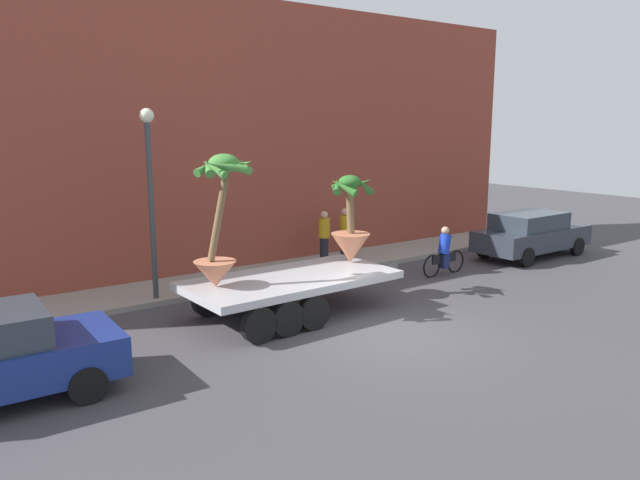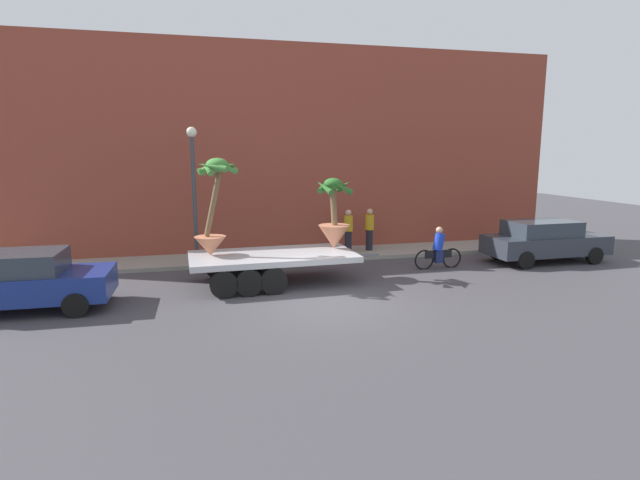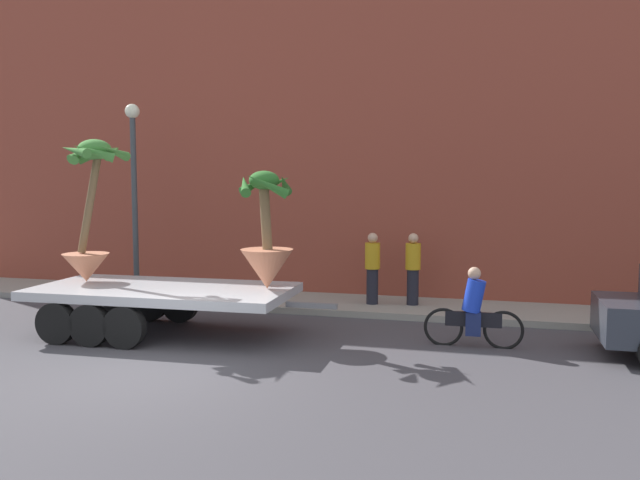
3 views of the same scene
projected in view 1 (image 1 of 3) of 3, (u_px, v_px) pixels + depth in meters
The scene contains 11 objects.
ground_plane at pixel (393, 333), 13.52m from camera, with size 60.00×60.00×0.00m, color #423F44.
sidewalk at pixel (257, 276), 18.37m from camera, with size 24.00×2.20×0.15m, color gray.
building_facade at pixel (227, 138), 18.96m from camera, with size 24.00×1.20×8.36m, color brown.
flatbed_trailer at pixel (283, 287), 14.53m from camera, with size 6.18×2.65×0.98m.
potted_palm_rear at pixel (350, 231), 15.93m from camera, with size 1.22×1.20×2.32m.
potted_palm_middle at pixel (219, 226), 13.50m from camera, with size 1.39×1.36×2.98m.
cyclist at pixel (444, 254), 18.69m from camera, with size 1.84×0.35×1.54m.
parked_car at pixel (531, 234), 21.19m from camera, with size 4.61×1.96×1.58m.
pedestrian_near_gate at pixel (345, 233), 20.18m from camera, with size 0.36×0.36×1.71m.
pedestrian_far_left at pixel (324, 236), 19.52m from camera, with size 0.36×0.36×1.71m.
street_lamp at pixel (150, 179), 15.16m from camera, with size 0.36×0.36×4.83m.
Camera 1 is at (-8.85, -9.51, 4.59)m, focal length 34.03 mm.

